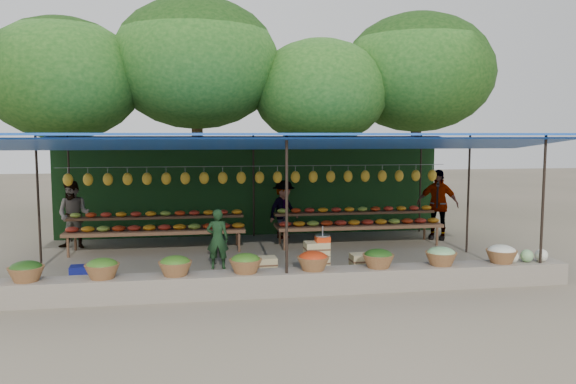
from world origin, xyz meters
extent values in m
plane|color=#68614C|center=(0.00, 0.00, 0.00)|extent=(60.00, 60.00, 0.00)
cube|color=gray|center=(0.00, -2.75, 0.20)|extent=(10.60, 0.55, 0.40)
cylinder|color=black|center=(0.00, -2.90, 1.40)|extent=(0.05, 0.05, 2.80)
cylinder|color=black|center=(4.80, -2.90, 1.40)|extent=(0.05, 0.05, 2.80)
cylinder|color=black|center=(-4.80, 0.00, 1.40)|extent=(0.05, 0.05, 2.80)
cylinder|color=black|center=(4.80, 0.00, 1.40)|extent=(0.05, 0.05, 2.80)
cylinder|color=black|center=(-4.80, 2.90, 1.40)|extent=(0.05, 0.05, 2.80)
cylinder|color=black|center=(0.00, 2.90, 1.40)|extent=(0.05, 0.05, 2.80)
cylinder|color=black|center=(4.80, 2.90, 1.40)|extent=(0.05, 0.05, 2.80)
cube|color=blue|center=(0.00, 0.00, 2.80)|extent=(10.80, 6.60, 0.04)
cube|color=blue|center=(0.00, -2.00, 2.62)|extent=(10.80, 2.19, 0.26)
cube|color=blue|center=(0.00, 2.00, 2.62)|extent=(10.80, 2.19, 0.26)
cylinder|color=#929397|center=(0.00, 1.40, 2.02)|extent=(9.60, 0.01, 0.01)
ellipsoid|color=gold|center=(-4.50, 1.40, 1.74)|extent=(0.23, 0.17, 0.30)
ellipsoid|color=gold|center=(-4.05, 1.40, 1.74)|extent=(0.23, 0.17, 0.30)
ellipsoid|color=gold|center=(-3.60, 1.40, 1.74)|extent=(0.23, 0.17, 0.30)
ellipsoid|color=gold|center=(-3.15, 1.40, 1.74)|extent=(0.23, 0.17, 0.30)
ellipsoid|color=gold|center=(-2.70, 1.40, 1.74)|extent=(0.23, 0.17, 0.30)
ellipsoid|color=gold|center=(-2.25, 1.40, 1.74)|extent=(0.23, 0.17, 0.30)
ellipsoid|color=gold|center=(-1.80, 1.40, 1.74)|extent=(0.23, 0.17, 0.30)
ellipsoid|color=gold|center=(-1.35, 1.40, 1.74)|extent=(0.23, 0.17, 0.30)
ellipsoid|color=gold|center=(-0.90, 1.40, 1.74)|extent=(0.23, 0.17, 0.30)
ellipsoid|color=gold|center=(-0.45, 1.40, 1.74)|extent=(0.23, 0.17, 0.30)
ellipsoid|color=gold|center=(0.00, 1.40, 1.74)|extent=(0.23, 0.17, 0.30)
ellipsoid|color=gold|center=(0.45, 1.40, 1.74)|extent=(0.23, 0.17, 0.30)
ellipsoid|color=gold|center=(0.90, 1.40, 1.74)|extent=(0.23, 0.17, 0.30)
ellipsoid|color=gold|center=(1.35, 1.40, 1.74)|extent=(0.23, 0.17, 0.30)
ellipsoid|color=gold|center=(1.80, 1.40, 1.74)|extent=(0.23, 0.17, 0.30)
ellipsoid|color=gold|center=(2.25, 1.40, 1.74)|extent=(0.23, 0.17, 0.30)
ellipsoid|color=gold|center=(2.70, 1.40, 1.74)|extent=(0.23, 0.17, 0.30)
ellipsoid|color=gold|center=(3.15, 1.40, 1.74)|extent=(0.23, 0.17, 0.30)
ellipsoid|color=gold|center=(3.60, 1.40, 1.74)|extent=(0.23, 0.17, 0.30)
ellipsoid|color=gold|center=(4.05, 1.40, 1.74)|extent=(0.23, 0.17, 0.30)
ellipsoid|color=gold|center=(4.50, 1.40, 1.74)|extent=(0.23, 0.17, 0.30)
ellipsoid|color=#214813|center=(-4.30, -2.75, 0.62)|extent=(0.52, 0.52, 0.23)
ellipsoid|color=#38681B|center=(-3.10, -2.75, 0.62)|extent=(0.52, 0.52, 0.23)
ellipsoid|color=#38681B|center=(-1.90, -2.75, 0.62)|extent=(0.52, 0.52, 0.23)
ellipsoid|color=#38681B|center=(-0.70, -2.75, 0.62)|extent=(0.52, 0.52, 0.23)
ellipsoid|color=#B32D0E|center=(0.50, -2.75, 0.62)|extent=(0.52, 0.52, 0.23)
ellipsoid|color=#214813|center=(1.70, -2.75, 0.62)|extent=(0.52, 0.52, 0.23)
ellipsoid|color=#7FB571|center=(2.90, -2.75, 0.62)|extent=(0.52, 0.52, 0.23)
ellipsoid|color=silver|center=(4.10, -2.75, 0.62)|extent=(0.52, 0.52, 0.23)
cube|color=#1B3F16|center=(0.00, 3.15, 1.25)|extent=(10.60, 0.06, 2.50)
cylinder|color=#3D2516|center=(-5.50, 5.80, 1.98)|extent=(0.36, 0.36, 3.97)
ellipsoid|color=#123B10|center=(-5.50, 5.80, 4.46)|extent=(4.77, 4.77, 3.69)
cylinder|color=#3D2516|center=(-1.50, 6.20, 2.24)|extent=(0.36, 0.36, 4.48)
ellipsoid|color=#123B10|center=(-1.50, 6.20, 5.04)|extent=(5.39, 5.39, 4.17)
cylinder|color=#3D2516|center=(2.50, 5.90, 1.86)|extent=(0.36, 0.36, 3.71)
ellipsoid|color=#123B10|center=(2.50, 5.90, 4.18)|extent=(4.47, 4.47, 3.45)
cylinder|color=#3D2516|center=(6.00, 6.30, 2.18)|extent=(0.36, 0.36, 4.35)
ellipsoid|color=#123B10|center=(6.00, 6.30, 4.90)|extent=(5.24, 5.24, 4.05)
cube|color=#462F1C|center=(-2.50, 1.30, 0.50)|extent=(4.20, 0.95, 0.08)
cube|color=#462F1C|center=(-2.50, 1.60, 0.78)|extent=(4.20, 0.35, 0.06)
cylinder|color=#462F1C|center=(-4.45, 0.90, 0.25)|extent=(0.06, 0.06, 0.50)
cylinder|color=#462F1C|center=(-0.55, 0.90, 0.25)|extent=(0.06, 0.06, 0.50)
cylinder|color=#462F1C|center=(-4.45, 1.70, 0.25)|extent=(0.06, 0.06, 0.50)
cylinder|color=#462F1C|center=(-0.55, 1.70, 0.25)|extent=(0.06, 0.06, 0.50)
ellipsoid|color=#B32919|center=(-4.40, 1.15, 0.60)|extent=(0.31, 0.26, 0.13)
ellipsoid|color=#87A733|center=(-4.40, 1.60, 0.87)|extent=(0.26, 0.22, 0.12)
ellipsoid|color=orange|center=(-4.05, 1.15, 0.60)|extent=(0.31, 0.26, 0.13)
ellipsoid|color=#B32D0E|center=(-4.05, 1.60, 0.87)|extent=(0.26, 0.22, 0.12)
ellipsoid|color=#87A733|center=(-3.70, 1.15, 0.60)|extent=(0.31, 0.26, 0.13)
ellipsoid|color=#B32919|center=(-3.70, 1.60, 0.87)|extent=(0.26, 0.22, 0.12)
ellipsoid|color=#B32D0E|center=(-3.35, 1.15, 0.60)|extent=(0.31, 0.26, 0.13)
ellipsoid|color=orange|center=(-3.35, 1.60, 0.87)|extent=(0.26, 0.22, 0.12)
ellipsoid|color=#B32919|center=(-3.00, 1.15, 0.60)|extent=(0.31, 0.26, 0.13)
ellipsoid|color=#B32919|center=(-3.00, 1.60, 0.87)|extent=(0.26, 0.22, 0.12)
ellipsoid|color=orange|center=(-2.65, 1.15, 0.60)|extent=(0.31, 0.26, 0.13)
ellipsoid|color=orange|center=(-2.65, 1.60, 0.87)|extent=(0.26, 0.22, 0.12)
ellipsoid|color=#B32919|center=(-2.30, 1.15, 0.60)|extent=(0.31, 0.26, 0.13)
ellipsoid|color=#87A733|center=(-2.30, 1.60, 0.87)|extent=(0.26, 0.22, 0.12)
ellipsoid|color=orange|center=(-1.95, 1.15, 0.60)|extent=(0.31, 0.26, 0.13)
ellipsoid|color=#B32D0E|center=(-1.95, 1.60, 0.87)|extent=(0.26, 0.22, 0.12)
ellipsoid|color=#87A733|center=(-1.60, 1.15, 0.60)|extent=(0.31, 0.26, 0.13)
ellipsoid|color=#B32919|center=(-1.60, 1.60, 0.87)|extent=(0.26, 0.22, 0.12)
ellipsoid|color=#B32D0E|center=(-1.25, 1.15, 0.60)|extent=(0.31, 0.26, 0.13)
ellipsoid|color=orange|center=(-1.25, 1.60, 0.87)|extent=(0.26, 0.22, 0.12)
ellipsoid|color=#B32919|center=(-0.90, 1.15, 0.60)|extent=(0.31, 0.26, 0.13)
ellipsoid|color=#B32919|center=(-0.90, 1.60, 0.87)|extent=(0.26, 0.22, 0.12)
ellipsoid|color=orange|center=(-0.55, 1.15, 0.60)|extent=(0.31, 0.26, 0.13)
ellipsoid|color=orange|center=(-0.55, 1.60, 0.87)|extent=(0.26, 0.22, 0.12)
cube|color=#462F1C|center=(2.50, 1.30, 0.50)|extent=(4.20, 0.95, 0.08)
cube|color=#462F1C|center=(2.50, 1.60, 0.78)|extent=(4.20, 0.35, 0.06)
cylinder|color=#462F1C|center=(0.55, 0.90, 0.25)|extent=(0.06, 0.06, 0.50)
cylinder|color=#462F1C|center=(4.45, 0.90, 0.25)|extent=(0.06, 0.06, 0.50)
cylinder|color=#462F1C|center=(0.55, 1.70, 0.25)|extent=(0.06, 0.06, 0.50)
cylinder|color=#462F1C|center=(4.45, 1.70, 0.25)|extent=(0.06, 0.06, 0.50)
ellipsoid|color=#B32919|center=(0.60, 1.15, 0.60)|extent=(0.31, 0.26, 0.13)
ellipsoid|color=#87A733|center=(0.60, 1.60, 0.87)|extent=(0.26, 0.22, 0.12)
ellipsoid|color=orange|center=(0.95, 1.15, 0.60)|extent=(0.31, 0.26, 0.13)
ellipsoid|color=#B32D0E|center=(0.95, 1.60, 0.87)|extent=(0.26, 0.22, 0.12)
ellipsoid|color=#87A733|center=(1.30, 1.15, 0.60)|extent=(0.31, 0.26, 0.13)
ellipsoid|color=#B32919|center=(1.30, 1.60, 0.87)|extent=(0.26, 0.22, 0.12)
ellipsoid|color=#B32D0E|center=(1.65, 1.15, 0.60)|extent=(0.31, 0.26, 0.13)
ellipsoid|color=orange|center=(1.65, 1.60, 0.87)|extent=(0.26, 0.22, 0.12)
ellipsoid|color=#B32919|center=(2.00, 1.15, 0.60)|extent=(0.31, 0.26, 0.13)
ellipsoid|color=#B32919|center=(2.00, 1.60, 0.87)|extent=(0.26, 0.22, 0.12)
ellipsoid|color=orange|center=(2.35, 1.15, 0.60)|extent=(0.31, 0.26, 0.13)
ellipsoid|color=orange|center=(2.35, 1.60, 0.87)|extent=(0.26, 0.22, 0.12)
ellipsoid|color=#B32919|center=(2.70, 1.15, 0.60)|extent=(0.31, 0.26, 0.13)
ellipsoid|color=#87A733|center=(2.70, 1.60, 0.87)|extent=(0.26, 0.22, 0.12)
ellipsoid|color=orange|center=(3.05, 1.15, 0.60)|extent=(0.31, 0.26, 0.13)
ellipsoid|color=#B32D0E|center=(3.05, 1.60, 0.87)|extent=(0.26, 0.22, 0.12)
ellipsoid|color=#87A733|center=(3.40, 1.15, 0.60)|extent=(0.31, 0.26, 0.13)
ellipsoid|color=#B32919|center=(3.40, 1.60, 0.87)|extent=(0.26, 0.22, 0.12)
ellipsoid|color=#B32D0E|center=(3.75, 1.15, 0.60)|extent=(0.31, 0.26, 0.13)
ellipsoid|color=orange|center=(3.75, 1.60, 0.87)|extent=(0.26, 0.22, 0.12)
ellipsoid|color=#B32919|center=(4.10, 1.15, 0.60)|extent=(0.31, 0.26, 0.13)
ellipsoid|color=#B32919|center=(4.10, 1.60, 0.87)|extent=(0.26, 0.22, 0.12)
ellipsoid|color=orange|center=(4.45, 1.15, 0.60)|extent=(0.31, 0.26, 0.13)
ellipsoid|color=orange|center=(4.45, 1.60, 0.87)|extent=(0.26, 0.22, 0.12)
cube|color=tan|center=(-0.29, -2.08, 0.12)|extent=(0.46, 0.35, 0.25)
cube|color=tan|center=(-0.29, -2.08, 0.39)|extent=(0.46, 0.35, 0.25)
cube|color=tan|center=(0.71, -2.08, 0.12)|extent=(0.46, 0.35, 0.25)
cube|color=tan|center=(0.71, -2.08, 0.39)|extent=(0.46, 0.35, 0.25)
cube|color=tan|center=(0.71, -2.08, 0.65)|extent=(0.46, 0.35, 0.25)
cube|color=tan|center=(1.61, -2.08, 0.12)|extent=(0.46, 0.35, 0.25)
cube|color=tan|center=(1.61, -2.08, 0.39)|extent=(0.46, 0.35, 0.25)
cube|color=red|center=(0.82, -2.08, 0.82)|extent=(0.27, 0.23, 0.11)
cylinder|color=#929397|center=(0.82, -2.08, 0.89)|extent=(0.28, 0.28, 0.03)
cylinder|color=#929397|center=(0.82, -2.08, 0.97)|extent=(0.03, 0.03, 0.20)
imported|color=#19381B|center=(-1.11, -0.72, 0.63)|extent=(0.49, 0.35, 1.26)
imported|color=slate|center=(-4.52, 1.96, 0.83)|extent=(0.93, 0.80, 1.67)
imported|color=slate|center=(0.77, 2.48, 0.78)|extent=(1.16, 1.07, 1.57)
imported|color=slate|center=(4.81, 1.72, 0.94)|extent=(1.16, 0.99, 1.87)
cube|color=navy|center=(-3.78, -2.25, 0.15)|extent=(0.57, 0.47, 0.30)
cube|color=navy|center=(-3.72, -1.23, 0.14)|extent=(0.49, 0.37, 0.28)
camera|label=1|loc=(-1.48, -12.31, 2.80)|focal=35.00mm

